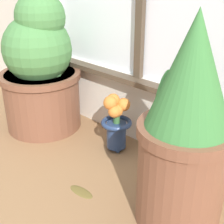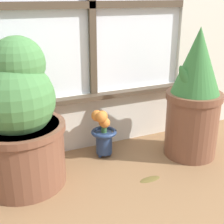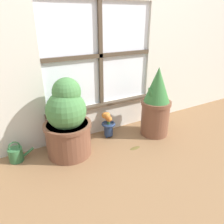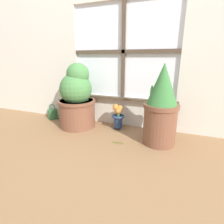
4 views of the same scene
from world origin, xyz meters
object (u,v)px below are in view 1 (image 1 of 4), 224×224
flower_vase (116,120)px  watering_can (19,89)px  potted_plant_right (186,133)px  potted_plant_left (40,70)px

flower_vase → watering_can: size_ratio=1.29×
potted_plant_right → watering_can: bearing=171.3°
potted_plant_left → flower_vase: 0.47m
watering_can → flower_vase: bearing=-1.5°
potted_plant_right → watering_can: size_ratio=3.32×
flower_vase → watering_can: (-0.86, 0.02, -0.09)m
potted_plant_right → flower_vase: (-0.45, 0.18, -0.18)m
potted_plant_right → watering_can: 1.34m
potted_plant_right → flower_vase: size_ratio=2.58×
watering_can → potted_plant_left: bearing=-14.2°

